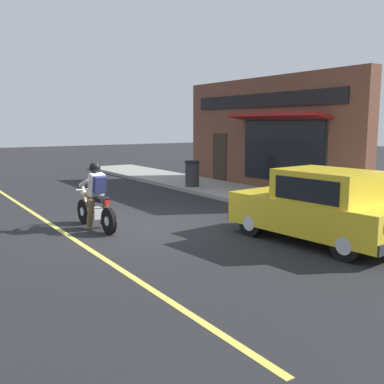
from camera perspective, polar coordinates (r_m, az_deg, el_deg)
ground_plane at (r=11.24m, az=-6.66°, el=-4.30°), size 80.00×80.00×0.00m
sidewalk_curb at (r=16.47m, az=4.83°, el=0.14°), size 2.60×22.00×0.14m
lane_stripe at (r=13.41m, az=-19.40°, el=-2.60°), size 0.12×19.80×0.01m
storefront_building at (r=17.14m, az=9.36°, el=7.23°), size 1.25×9.11×4.20m
motorcycle_with_rider at (r=10.98m, az=-12.13°, el=-1.14°), size 0.58×2.02×1.62m
car_hatchback at (r=9.87m, az=15.84°, el=-1.86°), size 1.98×3.91×1.57m
trash_bin at (r=17.05m, az=0.02°, el=2.38°), size 0.56×0.56×0.98m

